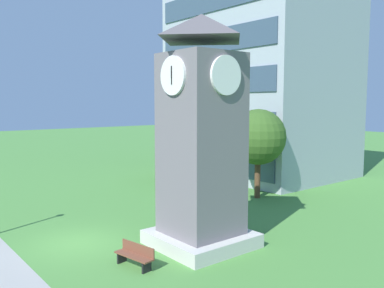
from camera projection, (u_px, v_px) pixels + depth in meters
ground_plane at (77, 243)px, 18.30m from camera, size 160.00×160.00×0.00m
office_building at (260, 66)px, 35.70m from camera, size 14.08×11.14×19.20m
clock_tower at (201, 145)px, 17.57m from camera, size 3.92×3.92×10.05m
park_bench at (135, 255)px, 15.60m from camera, size 1.86×0.80×0.88m
tree_by_building at (258, 137)px, 26.64m from camera, size 3.69×3.69×5.92m
tree_near_tower at (185, 125)px, 32.17m from camera, size 4.66×4.66×6.90m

